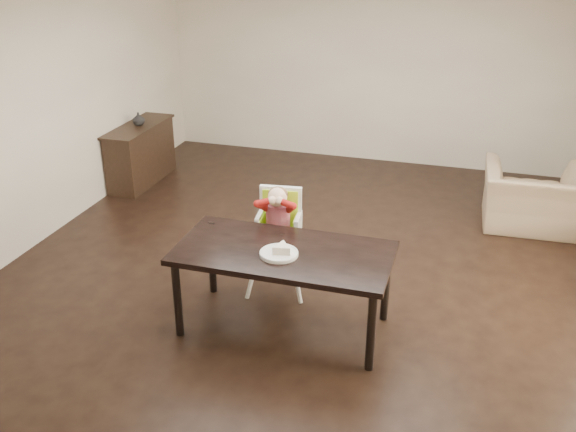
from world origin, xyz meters
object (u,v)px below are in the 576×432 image
Objects in this scene: armchair at (534,188)px; sideboard at (141,154)px; high_chair at (278,217)px; dining_table at (284,259)px.

armchair is 0.86× the size of sideboard.
high_chair is 3.19m from armchair.
high_chair is 0.96× the size of armchair.
high_chair is at bearing 39.42° from armchair.
high_chair is 3.36m from sideboard.
dining_table is 3.97m from sideboard.
sideboard is at bearing 133.83° from high_chair.
high_chair reaches higher than armchair.
high_chair is 0.83× the size of sideboard.
sideboard is (-4.98, -0.02, -0.08)m from armchair.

